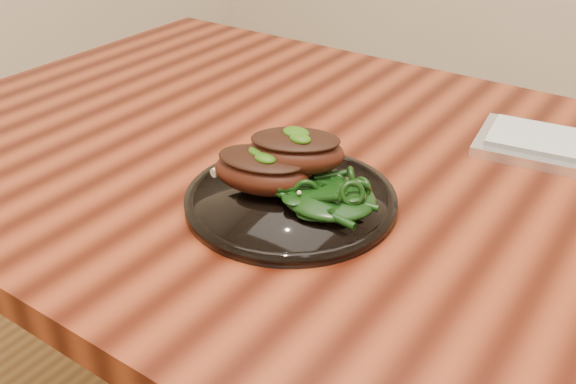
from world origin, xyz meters
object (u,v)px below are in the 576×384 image
object	(u,v)px
plate	(291,199)
lamb_chop_front	(261,170)
desk	(457,261)
greens_heap	(329,191)

from	to	relation	value
plate	lamb_chop_front	size ratio (longest dim) A/B	1.90
desk	lamb_chop_front	xyz separation A→B (m)	(-0.20, -0.13, 0.12)
plate	desk	bearing A→B (deg)	36.05
lamb_chop_front	greens_heap	world-z (taller)	lamb_chop_front
plate	greens_heap	distance (m)	0.05
desk	lamb_chop_front	size ratio (longest dim) A/B	12.60
desk	greens_heap	world-z (taller)	greens_heap
desk	greens_heap	size ratio (longest dim) A/B	14.81
greens_heap	desk	bearing A→B (deg)	44.62
lamb_chop_front	desk	bearing A→B (deg)	32.69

